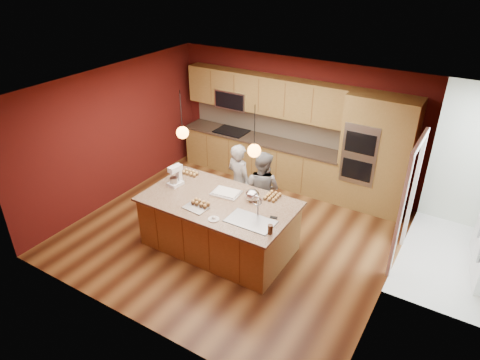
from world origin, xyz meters
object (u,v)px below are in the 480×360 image
Objects in this scene: stand_mixer at (176,177)px; person_left at (239,182)px; mixing_bowl at (252,195)px; island at (220,224)px; person_right at (262,190)px.

person_left is at bearing 58.46° from stand_mixer.
person_left is 0.97m from mixing_bowl.
mixing_bowl is at bearing 33.43° from island.
island is 1.66× the size of person_left.
person_left reaches higher than island.
island is 1.04m from person_right.
person_left reaches higher than mixing_bowl.
island is at bearing -146.57° from mixing_bowl.
person_left is 0.48m from person_right.
mixing_bowl is (0.46, 0.30, 0.55)m from island.
island reaches higher than mixing_bowl.
island is 0.78m from mixing_bowl.
island is 1.13m from stand_mixer.
island is 1.03m from person_left.
mixing_bowl is (1.41, 0.24, -0.06)m from stand_mixer.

